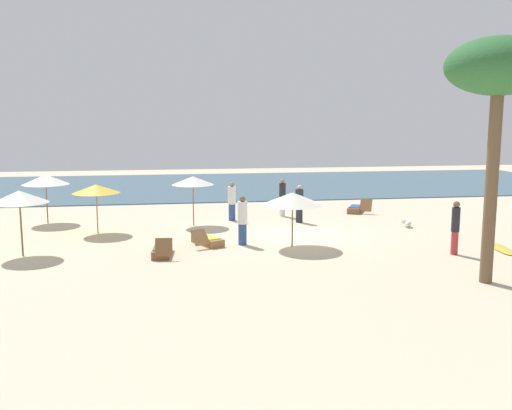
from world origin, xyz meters
The scene contains 18 objects.
ground_plane centered at (0.00, 0.00, 0.00)m, with size 60.00×60.00×0.00m, color beige.
ocean_water centered at (0.00, 17.00, 0.03)m, with size 48.00×16.00×0.06m, color #3D6075.
umbrella_0 centered at (-8.35, 1.38, 1.86)m, with size 1.93×1.93×2.04m.
umbrella_1 centered at (-10.86, 4.07, 1.99)m, with size 2.06×2.06×2.22m.
umbrella_2 centered at (-4.35, 2.52, 2.01)m, with size 1.85×1.85×2.20m.
umbrella_3 centered at (-0.94, -2.30, 1.81)m, with size 2.29×2.29×2.04m.
umbrella_4 centered at (-10.48, -2.18, 2.07)m, with size 1.95×1.95×2.29m.
lounger_0 centered at (-4.04, -1.47, 0.18)m, with size 1.28×1.77×0.70m.
lounger_1 centered at (3.96, 4.81, 0.18)m, with size 1.30×1.73×0.73m.
lounger_2 centered at (-5.69, -2.91, 0.18)m, with size 0.73×1.69×0.74m.
person_0 centered at (0.02, 4.23, 0.93)m, with size 0.40×0.40×1.82m.
person_1 centered at (-2.53, 3.46, 0.90)m, with size 0.50×0.50×1.80m.
person_2 centered at (0.46, 2.53, 0.86)m, with size 0.42×0.42×1.73m.
person_3 centered at (-2.71, -1.63, 0.94)m, with size 0.51×0.51×1.86m.
person_4 centered at (4.42, -4.30, 0.99)m, with size 0.31×0.31×1.89m.
palm_1 centered at (3.66, -7.59, 6.00)m, with size 2.95×2.95×6.97m.
dog centered at (4.87, 0.65, 0.16)m, with size 0.49×0.65×0.31m.
surfboard centered at (6.51, -3.86, 0.04)m, with size 0.98×2.08×0.07m.
Camera 1 is at (-5.45, -22.40, 4.77)m, focal length 39.85 mm.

